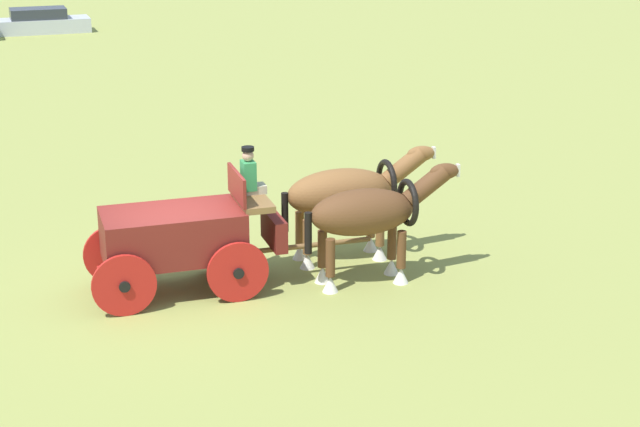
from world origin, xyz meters
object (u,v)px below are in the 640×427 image
draft_horse_near (347,194)px  parked_vehicle_e (42,22)px  draft_horse_off (370,215)px  show_wagon (182,236)px

draft_horse_near → parked_vehicle_e: bearing=81.9°
draft_horse_near → draft_horse_off: (-0.33, -1.26, -0.01)m
parked_vehicle_e → draft_horse_near: bearing=-98.1°
draft_horse_off → show_wagon: bearing=154.1°
draft_horse_near → parked_vehicle_e: draft_horse_near is taller
show_wagon → draft_horse_off: 3.54m
show_wagon → draft_horse_near: size_ratio=1.74×
show_wagon → draft_horse_near: (3.50, -0.28, 0.28)m
draft_horse_near → draft_horse_off: draft_horse_near is taller
show_wagon → draft_horse_off: show_wagon is taller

